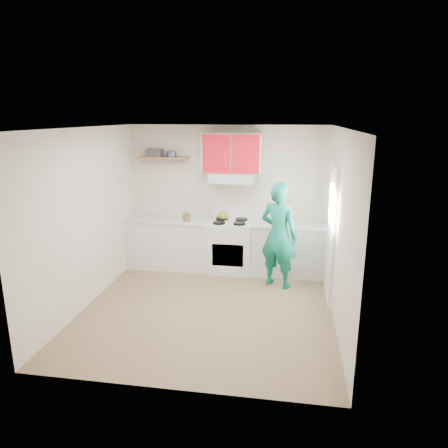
% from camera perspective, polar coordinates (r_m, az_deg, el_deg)
% --- Properties ---
extents(floor, '(3.80, 3.80, 0.00)m').
position_cam_1_polar(floor, '(6.24, -2.21, -11.50)').
color(floor, brown).
rests_on(floor, ground).
extents(ceiling, '(3.60, 3.80, 0.04)m').
position_cam_1_polar(ceiling, '(5.60, -2.48, 13.11)').
color(ceiling, white).
rests_on(ceiling, floor).
extents(back_wall, '(3.60, 0.04, 2.60)m').
position_cam_1_polar(back_wall, '(7.61, 0.51, 3.70)').
color(back_wall, beige).
rests_on(back_wall, floor).
extents(front_wall, '(3.60, 0.04, 2.60)m').
position_cam_1_polar(front_wall, '(4.03, -7.74, -6.64)').
color(front_wall, beige).
rests_on(front_wall, floor).
extents(left_wall, '(0.04, 3.80, 2.60)m').
position_cam_1_polar(left_wall, '(6.38, -18.38, 0.77)').
color(left_wall, beige).
rests_on(left_wall, floor).
extents(right_wall, '(0.04, 3.80, 2.60)m').
position_cam_1_polar(right_wall, '(5.71, 15.65, -0.61)').
color(right_wall, beige).
rests_on(right_wall, floor).
extents(door, '(0.05, 0.85, 2.05)m').
position_cam_1_polar(door, '(6.45, 14.61, -1.32)').
color(door, white).
rests_on(door, floor).
extents(door_glass, '(0.01, 0.55, 0.95)m').
position_cam_1_polar(door_glass, '(6.35, 14.62, 2.37)').
color(door_glass, white).
rests_on(door_glass, door).
extents(counter_left, '(1.52, 0.60, 0.90)m').
position_cam_1_polar(counter_left, '(7.76, -7.47, -2.69)').
color(counter_left, silver).
rests_on(counter_left, floor).
extents(counter_right, '(1.32, 0.60, 0.90)m').
position_cam_1_polar(counter_right, '(7.45, 8.86, -3.48)').
color(counter_right, silver).
rests_on(counter_right, floor).
extents(stove, '(0.76, 0.65, 0.92)m').
position_cam_1_polar(stove, '(7.49, 0.87, -3.11)').
color(stove, white).
rests_on(stove, floor).
extents(range_hood, '(0.76, 0.44, 0.15)m').
position_cam_1_polar(range_hood, '(7.31, 1.03, 6.39)').
color(range_hood, silver).
rests_on(range_hood, back_wall).
extents(upper_cabinets, '(1.02, 0.33, 0.70)m').
position_cam_1_polar(upper_cabinets, '(7.32, 1.11, 9.74)').
color(upper_cabinets, red).
rests_on(upper_cabinets, back_wall).
extents(shelf, '(0.90, 0.30, 0.04)m').
position_cam_1_polar(shelf, '(7.62, -8.35, 9.03)').
color(shelf, brown).
rests_on(shelf, back_wall).
extents(books, '(0.27, 0.20, 0.14)m').
position_cam_1_polar(books, '(7.68, -9.52, 9.68)').
color(books, '#473F45').
rests_on(books, shelf).
extents(tin, '(0.19, 0.19, 0.11)m').
position_cam_1_polar(tin, '(7.53, -7.26, 9.56)').
color(tin, '#333D4C').
rests_on(tin, shelf).
extents(kettle, '(0.20, 0.20, 0.16)m').
position_cam_1_polar(kettle, '(7.50, -0.18, 1.19)').
color(kettle, olive).
rests_on(kettle, stove).
extents(crock, '(0.16, 0.16, 0.17)m').
position_cam_1_polar(crock, '(7.44, -5.14, 0.88)').
color(crock, brown).
rests_on(crock, counter_left).
extents(cutting_board, '(0.33, 0.28, 0.02)m').
position_cam_1_polar(cutting_board, '(7.36, 7.44, 0.07)').
color(cutting_board, olive).
rests_on(cutting_board, counter_right).
extents(silicone_mat, '(0.36, 0.31, 0.01)m').
position_cam_1_polar(silicone_mat, '(7.38, 11.72, -0.12)').
color(silicone_mat, '#B01221').
rests_on(silicone_mat, counter_right).
extents(person, '(0.75, 0.65, 1.75)m').
position_cam_1_polar(person, '(6.76, 7.55, -1.56)').
color(person, '#0C735C').
rests_on(person, floor).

